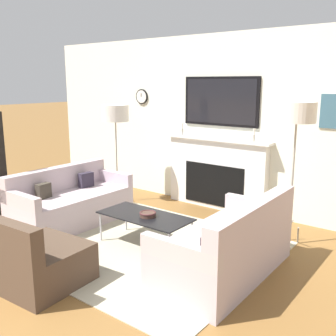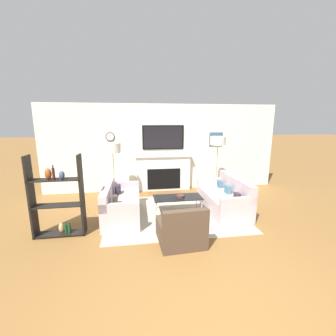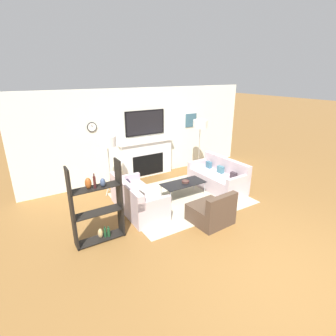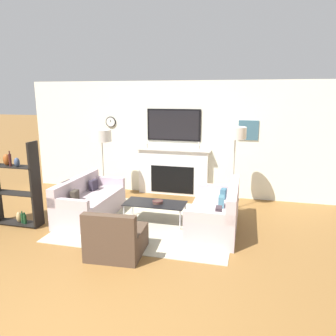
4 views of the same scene
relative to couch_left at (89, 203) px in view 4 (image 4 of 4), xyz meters
name	(u,v)px [view 4 (image 4 of 4)]	position (x,y,z in m)	size (l,w,h in m)	color
ground_plane	(62,332)	(1.26, -3.02, -0.29)	(60.00, 60.00, 0.00)	brown
fireplace_wall	(174,144)	(1.26, 1.99, 0.93)	(7.40, 0.28, 2.70)	white
area_rug	(150,223)	(1.26, 0.00, -0.28)	(3.13, 2.53, 0.01)	#B9B195
couch_left	(89,203)	(0.00, 0.00, 0.00)	(0.80, 1.68, 0.78)	#C0ABB1
couch_right	(217,214)	(2.52, 0.00, 0.01)	(0.83, 1.71, 0.83)	#C0ABB1
armchair	(116,240)	(1.15, -1.33, -0.04)	(0.84, 0.84, 0.75)	#4B392B
coffee_table	(155,204)	(1.35, 0.05, 0.08)	(1.16, 0.54, 0.39)	black
decorative_bowl	(158,202)	(1.41, 0.03, 0.14)	(0.20, 0.20, 0.06)	#4B322A
floor_lamp_left	(102,136)	(-0.22, 1.16, 1.17)	(0.43, 0.43, 1.62)	#9E998E
floor_lamp_right	(235,134)	(2.74, 1.16, 1.32)	(0.44, 0.44, 1.76)	#9E998E
shelf_unit	(15,186)	(-1.12, -0.67, 0.46)	(0.95, 0.28, 1.59)	black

